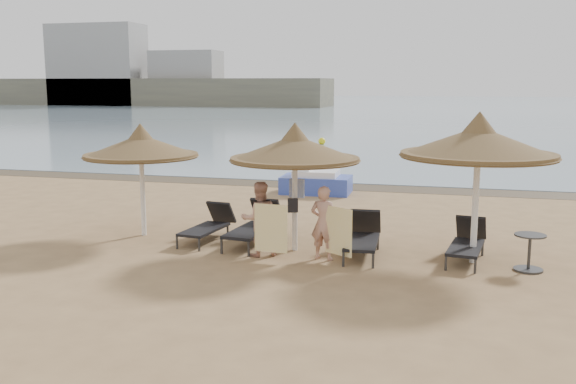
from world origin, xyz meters
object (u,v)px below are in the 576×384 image
lounger_near_right (363,236)px  person_left (259,213)px  palapa_center (295,149)px  pedal_boat (315,181)px  lounger_far_left (209,224)px  lounger_far_right (467,242)px  lounger_near_left (256,225)px  palapa_left (141,147)px  palapa_right (478,143)px  side_table (529,254)px  person_right (324,217)px

lounger_near_right → person_left: (-2.03, -0.68, 0.51)m
palapa_center → pedal_boat: bearing=98.9°
lounger_far_left → pedal_boat: (0.97, 6.64, 0.02)m
lounger_far_right → lounger_near_right: bearing=-169.0°
lounger_far_left → lounger_near_left: bearing=7.3°
palapa_left → palapa_center: palapa_center is taller
lounger_near_left → lounger_far_left: bearing=-173.9°
lounger_far_left → lounger_near_left: size_ratio=0.88×
palapa_left → palapa_right: size_ratio=0.87×
person_left → palapa_right: bearing=158.7°
side_table → lounger_far_left: bearing=174.1°
palapa_center → palapa_right: size_ratio=0.91×
lounger_near_right → side_table: size_ratio=2.75×
palapa_center → side_table: size_ratio=3.89×
palapa_center → lounger_near_right: bearing=3.1°
palapa_center → person_right: palapa_center is taller
lounger_far_left → person_left: bearing=-27.0°
lounger_near_right → palapa_center: bearing=179.9°
person_left → lounger_far_left: bearing=-62.7°
palapa_center → person_right: 1.57m
lounger_far_left → pedal_boat: bearing=88.1°
palapa_left → side_table: bearing=-5.0°
side_table → pedal_boat: size_ratio=0.32×
lounger_far_right → side_table: bearing=-17.9°
lounger_far_left → lounger_near_right: size_ratio=0.95×
palapa_right → person_left: palapa_right is taller
palapa_left → pedal_boat: (2.61, 6.60, -1.69)m
lounger_far_left → lounger_far_right: lounger_far_right is taller
lounger_near_right → pedal_boat: size_ratio=0.87×
lounger_far_left → palapa_center: bearing=-3.8°
lounger_near_left → person_left: (0.39, -0.99, 0.48)m
lounger_near_right → person_right: bearing=-141.4°
lounger_near_left → palapa_center: bearing=-16.3°
lounger_near_left → person_right: (1.72, -0.94, 0.46)m
palapa_right → person_left: size_ratio=1.68×
lounger_near_right → pedal_boat: bearing=106.8°
palapa_center → person_right: bearing=-37.0°
person_right → palapa_right: bearing=-160.2°
lounger_far_left → lounger_far_right: size_ratio=0.99×
palapa_center → palapa_right: bearing=-0.2°
lounger_far_right → person_left: bearing=-161.4°
palapa_right → lounger_far_right: bearing=116.9°
palapa_center → lounger_far_left: palapa_center is taller
palapa_center → lounger_far_right: size_ratio=1.47×
palapa_center → pedal_boat: size_ratio=1.23×
lounger_far_right → person_right: (-2.78, -0.76, 0.51)m
person_right → palapa_left: bearing=-3.0°
lounger_far_left → person_left: person_left is taller
lounger_near_left → lounger_near_right: bearing=-2.1°
palapa_right → side_table: size_ratio=4.27×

